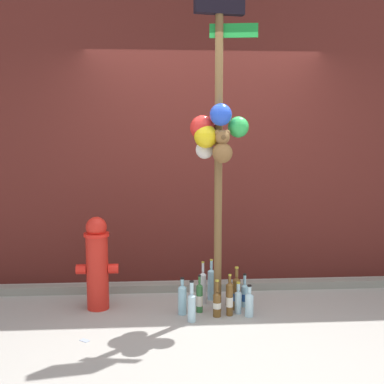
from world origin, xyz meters
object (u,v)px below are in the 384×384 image
bottle_7 (211,283)px  bottle_11 (249,303)px  bottle_2 (199,298)px  bottle_5 (238,300)px  fire_hydrant (97,262)px  bottle_1 (229,293)px  bottle_8 (245,295)px  bottle_0 (192,305)px  bottle_10 (230,299)px  bottle_3 (217,303)px  bottle_9 (203,287)px  bottle_4 (236,293)px  bottle_6 (182,299)px  memorial_post (215,114)px

bottle_7 → bottle_11: 0.55m
bottle_7 → bottle_2: bearing=-113.8°
bottle_5 → fire_hydrant: bearing=170.8°
bottle_1 → bottle_8: size_ratio=0.96×
bottle_0 → bottle_2: size_ratio=1.05×
bottle_1 → bottle_10: size_ratio=0.80×
fire_hydrant → bottle_10: bearing=-12.0°
bottle_3 → bottle_9: bottle_9 is taller
bottle_4 → bottle_8: (0.09, 0.08, -0.05)m
bottle_0 → bottle_8: (0.52, 0.34, -0.03)m
fire_hydrant → bottle_0: fire_hydrant is taller
bottle_11 → bottle_8: bearing=89.6°
bottle_5 → bottle_10: size_ratio=0.77×
fire_hydrant → bottle_6: 0.86m
fire_hydrant → bottle_8: size_ratio=2.75×
bottle_0 → bottle_4: bottle_4 is taller
bottle_6 → bottle_8: bearing=14.8°
memorial_post → bottle_10: 1.65m
fire_hydrant → bottle_7: 1.13m
memorial_post → bottle_4: memorial_post is taller
bottle_8 → bottle_7: bearing=144.7°
bottle_2 → bottle_6: bottle_2 is taller
memorial_post → bottle_1: size_ratio=9.87×
bottle_2 → bottle_4: size_ratio=0.86×
bottle_7 → bottle_10: bottle_7 is taller
bottle_0 → bottle_1: bottle_0 is taller
fire_hydrant → bottle_9: fire_hydrant is taller
fire_hydrant → bottle_0: size_ratio=2.37×
bottle_0 → bottle_10: 0.37m
memorial_post → fire_hydrant: 1.74m
bottle_2 → bottle_10: size_ratio=0.92×
bottle_9 → bottle_1: bearing=-9.3°
bottle_1 → bottle_2: bearing=-151.7°
bottle_1 → bottle_7: bottle_7 is taller
bottle_8 → bottle_1: bearing=162.4°
bottle_3 → bottle_4: (0.20, 0.16, 0.04)m
bottle_5 → bottle_6: bottle_6 is taller
bottle_10 → bottle_5: bearing=28.5°
bottle_2 → bottle_3: 0.19m
bottle_4 → bottle_6: size_ratio=1.20×
bottle_0 → bottle_7: (0.23, 0.55, 0.02)m
bottle_10 → memorial_post: bearing=139.2°
bottle_2 → bottle_9: 0.21m
bottle_11 → bottle_2: bearing=163.0°
bottle_5 → bottle_9: 0.40m
bottle_5 → bottle_8: bottle_8 is taller
fire_hydrant → bottle_7: size_ratio=2.15×
bottle_1 → bottle_7: (-0.16, 0.16, 0.05)m
bottle_6 → bottle_7: size_ratio=0.84×
bottle_2 → bottle_9: size_ratio=0.84×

